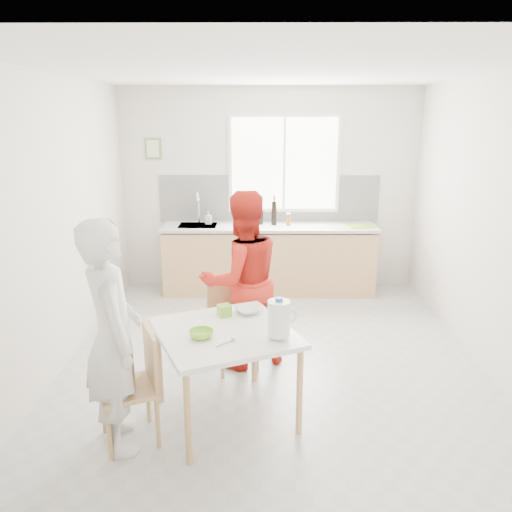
# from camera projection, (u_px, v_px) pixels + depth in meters

# --- Properties ---
(ground) EXTENTS (4.50, 4.50, 0.00)m
(ground) POSITION_uv_depth(u_px,v_px,m) (272.00, 356.00, 4.99)
(ground) COLOR #B7B7B2
(ground) RESTS_ON ground
(room_shell) EXTENTS (4.50, 4.50, 4.50)m
(room_shell) POSITION_uv_depth(u_px,v_px,m) (274.00, 193.00, 4.55)
(room_shell) COLOR silver
(room_shell) RESTS_ON ground
(window) EXTENTS (1.50, 0.06, 1.30)m
(window) POSITION_uv_depth(u_px,v_px,m) (284.00, 164.00, 6.67)
(window) COLOR white
(window) RESTS_ON room_shell
(backsplash) EXTENTS (3.00, 0.02, 0.65)m
(backsplash) POSITION_uv_depth(u_px,v_px,m) (269.00, 199.00, 6.82)
(backsplash) COLOR white
(backsplash) RESTS_ON room_shell
(picture_frame) EXTENTS (0.22, 0.03, 0.28)m
(picture_frame) POSITION_uv_depth(u_px,v_px,m) (153.00, 149.00, 6.64)
(picture_frame) COLOR #609644
(picture_frame) RESTS_ON room_shell
(kitchen_counter) EXTENTS (2.84, 0.64, 1.37)m
(kitchen_counter) POSITION_uv_depth(u_px,v_px,m) (269.00, 261.00, 6.76)
(kitchen_counter) COLOR tan
(kitchen_counter) RESTS_ON ground
(dining_table) EXTENTS (1.28, 1.28, 0.75)m
(dining_table) POSITION_uv_depth(u_px,v_px,m) (225.00, 340.00, 3.82)
(dining_table) COLOR white
(dining_table) RESTS_ON ground
(chair_left) EXTENTS (0.52, 0.52, 0.85)m
(chair_left) POSITION_uv_depth(u_px,v_px,m) (136.00, 381.00, 3.61)
(chair_left) COLOR tan
(chair_left) RESTS_ON ground
(chair_far) EXTENTS (0.53, 0.53, 0.87)m
(chair_far) POSITION_uv_depth(u_px,v_px,m) (230.00, 317.00, 4.72)
(chair_far) COLOR tan
(chair_far) RESTS_ON ground
(person_white) EXTENTS (0.62, 0.73, 1.69)m
(person_white) POSITION_uv_depth(u_px,v_px,m) (113.00, 337.00, 3.45)
(person_white) COLOR silver
(person_white) RESTS_ON ground
(person_red) EXTENTS (1.01, 0.91, 1.68)m
(person_red) POSITION_uv_depth(u_px,v_px,m) (242.00, 280.00, 4.65)
(person_red) COLOR red
(person_red) RESTS_ON ground
(bowl_green) EXTENTS (0.24, 0.24, 0.06)m
(bowl_green) POSITION_uv_depth(u_px,v_px,m) (201.00, 334.00, 3.67)
(bowl_green) COLOR #89DA32
(bowl_green) RESTS_ON dining_table
(bowl_white) EXTENTS (0.27, 0.27, 0.05)m
(bowl_white) POSITION_uv_depth(u_px,v_px,m) (248.00, 310.00, 4.12)
(bowl_white) COLOR white
(bowl_white) RESTS_ON dining_table
(milk_jug) EXTENTS (0.23, 0.17, 0.29)m
(milk_jug) POSITION_uv_depth(u_px,v_px,m) (279.00, 318.00, 3.63)
(milk_jug) COLOR white
(milk_jug) RESTS_ON dining_table
(green_box) EXTENTS (0.13, 0.13, 0.09)m
(green_box) POSITION_uv_depth(u_px,v_px,m) (224.00, 310.00, 4.07)
(green_box) COLOR #74B92A
(green_box) RESTS_ON dining_table
(spoon) EXTENTS (0.12, 0.12, 0.01)m
(spoon) POSITION_uv_depth(u_px,v_px,m) (225.00, 343.00, 3.57)
(spoon) COLOR #A5A5AA
(spoon) RESTS_ON dining_table
(cutting_board) EXTENTS (0.39, 0.31, 0.01)m
(cutting_board) POSITION_uv_depth(u_px,v_px,m) (360.00, 226.00, 6.56)
(cutting_board) COLOR #8CBF2C
(cutting_board) RESTS_ON kitchen_counter
(wine_bottle_a) EXTENTS (0.07, 0.07, 0.32)m
(wine_bottle_a) POSITION_uv_depth(u_px,v_px,m) (274.00, 213.00, 6.60)
(wine_bottle_a) COLOR black
(wine_bottle_a) RESTS_ON kitchen_counter
(wine_bottle_b) EXTENTS (0.07, 0.07, 0.30)m
(wine_bottle_b) POSITION_uv_depth(u_px,v_px,m) (261.00, 213.00, 6.65)
(wine_bottle_b) COLOR black
(wine_bottle_b) RESTS_ON kitchen_counter
(jar_amber) EXTENTS (0.06, 0.06, 0.16)m
(jar_amber) POSITION_uv_depth(u_px,v_px,m) (288.00, 219.00, 6.61)
(jar_amber) COLOR #926120
(jar_amber) RESTS_ON kitchen_counter
(soap_bottle) EXTENTS (0.08, 0.09, 0.17)m
(soap_bottle) POSITION_uv_depth(u_px,v_px,m) (208.00, 218.00, 6.69)
(soap_bottle) COLOR #999999
(soap_bottle) RESTS_ON kitchen_counter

